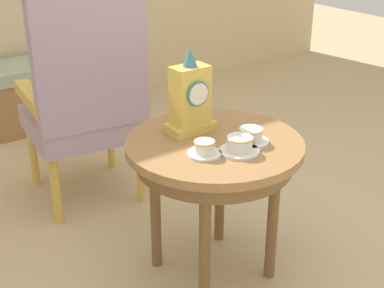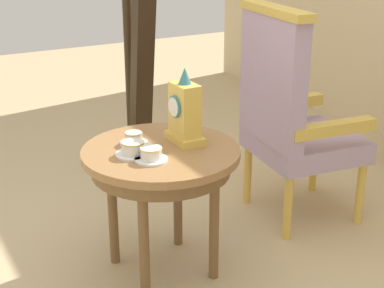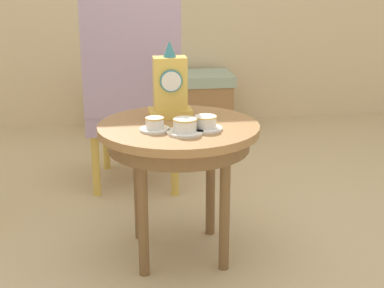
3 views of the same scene
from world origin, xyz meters
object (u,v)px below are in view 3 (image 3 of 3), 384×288
Objects in this scene: teacup_left at (155,125)px; armchair at (135,88)px; mantel_clock at (170,87)px; teacup_center at (206,123)px; window_bench at (169,102)px; teacup_right at (185,127)px; side_table at (179,141)px.

teacup_left is 0.11× the size of armchair.
mantel_clock is at bearing -79.65° from armchair.
teacup_center is 0.12× the size of armchair.
window_bench is (0.31, 1.18, -0.37)m from armchair.
armchair reaches higher than teacup_center.
armchair is 1.16× the size of window_bench.
mantel_clock is 0.72m from armchair.
teacup_right is 0.15× the size of window_bench.
teacup_right is at bearing -83.40° from mantel_clock.
side_table is at bearing -94.61° from window_bench.
side_table is 2.02m from window_bench.
window_bench is (0.06, 2.09, -0.41)m from teacup_center.
teacup_center is at bearing -91.67° from window_bench.
side_table is at bearing -79.85° from armchair.
side_table is 4.63× the size of teacup_right.
teacup_right is (0.01, -0.13, 0.10)m from side_table.
teacup_left is at bearing -112.68° from mantel_clock.
side_table is 2.04× the size of mantel_clock.
window_bench is (0.27, 2.07, -0.41)m from teacup_left.
teacup_center is 0.14× the size of window_bench.
armchair reaches higher than teacup_right.
side_table is at bearing -80.94° from mantel_clock.
teacup_center is at bearing 24.39° from teacup_right.
mantel_clock is at bearing 118.41° from teacup_center.
mantel_clock reaches higher than teacup_left.
side_table is at bearing 94.21° from teacup_right.
teacup_left is 0.90m from armchair.
mantel_clock reaches higher than teacup_right.
mantel_clock is (-0.02, 0.13, 0.21)m from side_table.
teacup_center is at bearing -43.16° from side_table.
teacup_right reaches higher than window_bench.
mantel_clock is at bearing 99.06° from side_table.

